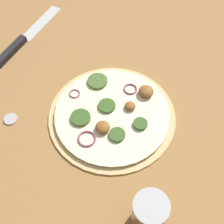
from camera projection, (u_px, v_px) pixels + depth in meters
The scene contains 5 objects.
ground_plane at pixel (112, 116), 0.76m from camera, with size 3.00×3.00×0.00m, color #9E703F.
pizza at pixel (112, 114), 0.76m from camera, with size 0.31×0.31×0.03m.
knife at pixel (19, 44), 0.89m from camera, with size 0.24×0.20×0.02m.
spice_jar at pixel (149, 214), 0.58m from camera, with size 0.07×0.07×0.10m.
loose_cap at pixel (10, 119), 0.75m from camera, with size 0.03×0.03×0.01m.
Camera 1 is at (0.41, -0.08, 0.64)m, focal length 50.00 mm.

